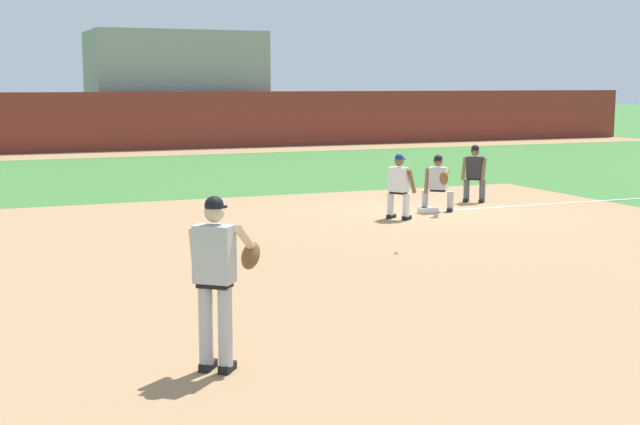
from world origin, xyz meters
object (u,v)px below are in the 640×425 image
Objects in this scene: first_base_bag at (428,210)px; first_baseman at (438,181)px; baserunner at (399,184)px; pitcher at (218,273)px; umpire at (475,171)px; baseball at (396,252)px.

first_base_bag is 0.73m from first_baseman.
first_baseman is 0.92× the size of baserunner.
baserunner is (-1.16, -0.73, 0.75)m from first_base_bag.
pitcher is 12.30m from first_baseman.
baseball is at bearing -132.71° from umpire.
first_base_bag is at bearing 50.45° from pitcher.
first_base_bag reaches higher than baseball.
umpire reaches higher than first_base_bag.
baseball is 0.05× the size of umpire.
umpire reaches higher than first_baseman.
baserunner is 1.00× the size of umpire.
umpire is (1.68, 1.09, 0.06)m from first_baseman.
first_base_bag is 0.20× the size of pitcher.
first_base_bag is 0.28× the size of first_baseman.
first_base_bag is at bearing 32.19° from baserunner.
first_baseman is 2.00m from umpire.
baseball is at bearing -117.83° from baserunner.
pitcher reaches higher than baserunner.
baserunner is (6.59, 8.66, -0.27)m from pitcher.
first_base_bag is 0.26× the size of baserunner.
pitcher is 14.23m from umpire.
first_base_bag is 0.26× the size of umpire.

